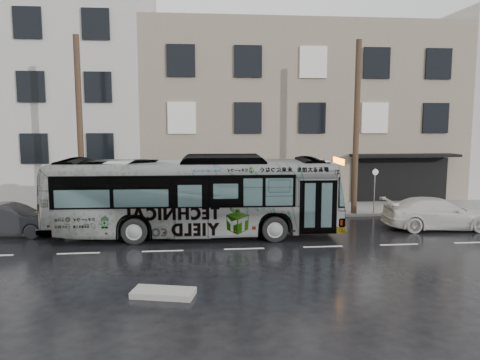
% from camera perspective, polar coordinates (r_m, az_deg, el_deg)
% --- Properties ---
extents(ground, '(120.00, 120.00, 0.00)m').
position_cam_1_polar(ground, '(21.16, -0.22, -6.57)').
color(ground, black).
rests_on(ground, ground).
extents(sidewalk, '(90.00, 3.60, 0.15)m').
position_cam_1_polar(sidewalk, '(25.91, -1.25, -3.82)').
color(sidewalk, gray).
rests_on(sidewalk, ground).
extents(building_taupe, '(20.00, 12.00, 11.00)m').
position_cam_1_polar(building_taupe, '(33.87, 6.23, 7.99)').
color(building_taupe, gray).
rests_on(building_taupe, ground).
extents(utility_pole_front, '(0.30, 0.30, 9.00)m').
position_cam_1_polar(utility_pole_front, '(25.21, 13.99, 6.13)').
color(utility_pole_front, '#463423').
rests_on(utility_pole_front, sidewalk).
extents(utility_pole_rear, '(0.30, 0.30, 9.00)m').
position_cam_1_polar(utility_pole_rear, '(24.39, -18.93, 5.92)').
color(utility_pole_rear, '#463423').
rests_on(utility_pole_rear, sidewalk).
extents(sign_post, '(0.06, 0.06, 2.40)m').
position_cam_1_polar(sign_post, '(25.86, 16.06, -1.26)').
color(sign_post, slate).
rests_on(sign_post, sidewalk).
extents(bus, '(12.81, 3.41, 3.54)m').
position_cam_1_polar(bus, '(20.59, -5.51, -1.96)').
color(bus, '#B2B2B2').
rests_on(bus, ground).
extents(white_sedan, '(5.17, 2.41, 1.46)m').
position_cam_1_polar(white_sedan, '(23.84, 22.93, -3.77)').
color(white_sedan, beige).
rests_on(white_sedan, ground).
extents(dark_sedan, '(4.38, 1.87, 1.40)m').
position_cam_1_polar(dark_sedan, '(23.04, -26.22, -4.39)').
color(dark_sedan, black).
rests_on(dark_sedan, ground).
extents(slush_pile, '(1.94, 1.21, 0.18)m').
position_cam_1_polar(slush_pile, '(14.14, -9.31, -13.43)').
color(slush_pile, gray).
rests_on(slush_pile, ground).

